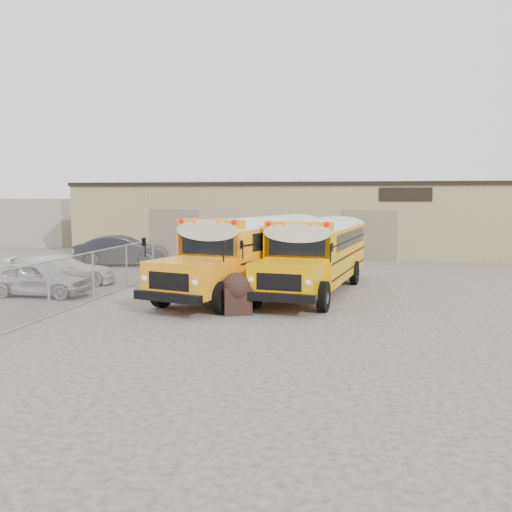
% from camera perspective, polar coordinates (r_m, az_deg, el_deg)
% --- Properties ---
extents(ground, '(120.00, 120.00, 0.00)m').
position_cam_1_polar(ground, '(19.82, -0.14, -5.05)').
color(ground, '#3C3937').
rests_on(ground, ground).
extents(warehouse, '(30.20, 10.20, 4.67)m').
position_cam_1_polar(warehouse, '(39.30, 5.37, 3.89)').
color(warehouse, tan).
rests_on(warehouse, ground).
extents(chainlink_fence, '(0.07, 18.07, 1.81)m').
position_cam_1_polar(chainlink_fence, '(24.30, -12.81, -1.00)').
color(chainlink_fence, '#989AA0').
rests_on(chainlink_fence, ground).
extents(distant_building_left, '(8.00, 6.00, 3.60)m').
position_cam_1_polar(distant_building_left, '(48.50, -21.27, 3.23)').
color(distant_building_left, gray).
rests_on(distant_building_left, ground).
extents(school_bus_left, '(5.45, 10.67, 3.04)m').
position_cam_1_polar(school_bus_left, '(28.33, 5.65, 1.84)').
color(school_bus_left, orange).
rests_on(school_bus_left, ground).
extents(school_bus_right, '(3.85, 10.30, 2.94)m').
position_cam_1_polar(school_bus_right, '(28.98, 8.81, 1.78)').
color(school_bus_right, '#F8A000').
rests_on(school_bus_right, ground).
extents(tarp_bundle, '(1.14, 1.09, 1.35)m').
position_cam_1_polar(tarp_bundle, '(18.49, -1.97, -3.69)').
color(tarp_bundle, black).
rests_on(tarp_bundle, ground).
extents(car_silver, '(4.04, 1.67, 1.37)m').
position_cam_1_polar(car_silver, '(23.29, -20.94, -2.09)').
color(car_silver, silver).
rests_on(car_silver, ground).
extents(car_white, '(4.77, 3.29, 1.28)m').
position_cam_1_polar(car_white, '(25.86, -18.83, -1.34)').
color(car_white, silver).
rests_on(car_white, ground).
extents(car_dark, '(5.21, 2.75, 1.63)m').
position_cam_1_polar(car_dark, '(32.20, -13.26, 0.52)').
color(car_dark, black).
rests_on(car_dark, ground).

